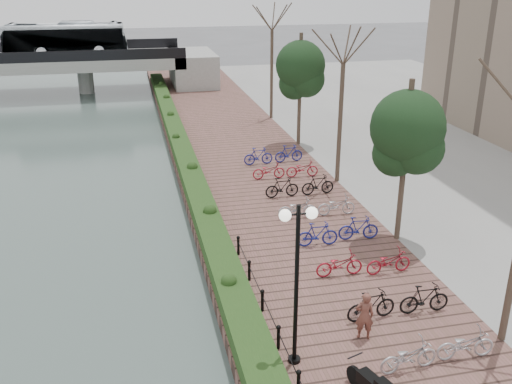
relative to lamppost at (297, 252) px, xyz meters
name	(u,v)px	position (x,y,z in m)	size (l,w,h in m)	color
promenade	(256,181)	(2.31, 15.14, -3.68)	(8.00, 75.00, 0.50)	brown
hedge	(186,162)	(-1.09, 17.64, -3.13)	(1.10, 56.00, 0.60)	#1C3914
chain_fence	(288,360)	(-0.29, -0.36, -3.08)	(0.10, 14.10, 0.70)	black
lamppost	(297,252)	(0.00, 0.00, 0.00)	(1.02, 0.32, 4.74)	black
motorcycle	(371,384)	(1.46, -1.91, -2.95)	(0.48, 1.54, 0.96)	black
pedestrian	(365,316)	(2.31, 0.60, -2.67)	(0.55, 0.36, 1.52)	brown
bicycle_parking	(328,220)	(3.81, 7.97, -2.95)	(2.40, 19.89, 1.00)	#B4B3B8
street_trees	(366,139)	(6.31, 10.33, -0.24)	(3.20, 37.12, 6.80)	#3E3325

